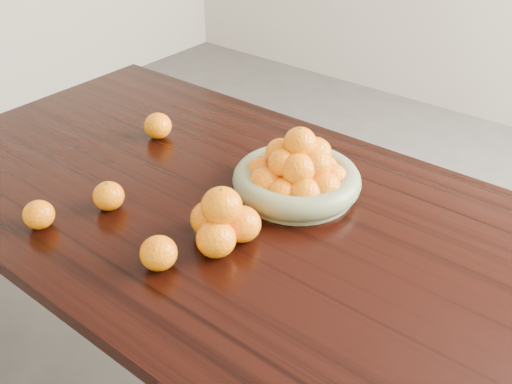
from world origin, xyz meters
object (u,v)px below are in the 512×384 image
Objects in this scene: dining_table at (250,239)px; orange_pyramid at (222,222)px; loose_orange_0 at (109,196)px; fruit_bowl at (297,174)px.

orange_pyramid reaches higher than dining_table.
dining_table is 0.37m from loose_orange_0.
dining_table is at bearing 36.67° from loose_orange_0.
dining_table is 0.21m from fruit_bowl.
loose_orange_0 is at bearing -143.33° from dining_table.
orange_pyramid is 0.32m from loose_orange_0.
fruit_bowl is (0.04, 0.14, 0.14)m from dining_table.
loose_orange_0 is at bearing -166.75° from orange_pyramid.
orange_pyramid is 2.15× the size of loose_orange_0.
loose_orange_0 is (-0.31, -0.07, -0.02)m from orange_pyramid.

